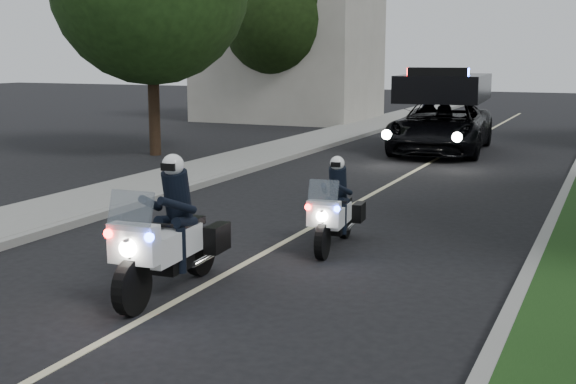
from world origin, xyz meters
TOP-DOWN VIEW (x-y plane):
  - ground at (0.00, 0.00)m, footprint 120.00×120.00m
  - curb_right at (4.10, 10.00)m, footprint 0.20×60.00m
  - curb_left at (-4.10, 10.00)m, footprint 0.20×60.00m
  - sidewalk_left at (-5.20, 10.00)m, footprint 2.00×60.00m
  - building_far at (-10.00, 26.00)m, footprint 8.00×6.00m
  - lane_marking at (0.00, 10.00)m, footprint 0.12×50.00m
  - police_moto_left at (-0.27, 0.27)m, footprint 0.91×2.26m
  - police_moto_right at (0.91, 3.43)m, footprint 0.83×1.87m
  - police_suv at (-0.28, 16.61)m, footprint 3.30×6.36m
  - bicycle at (-2.39, 23.29)m, footprint 0.77×1.81m
  - cyclist at (-2.39, 23.29)m, footprint 0.71×0.52m
  - tree_left_near at (-8.51, 12.10)m, footprint 7.02×7.02m
  - tree_left_far at (-9.59, 24.34)m, footprint 6.37×6.37m

SIDE VIEW (x-z plane):
  - ground at x=0.00m, z-range 0.00..0.00m
  - police_moto_left at x=-0.27m, z-range -0.94..0.94m
  - police_moto_right at x=0.91m, z-range -0.77..0.77m
  - police_suv at x=-0.28m, z-range -1.50..1.50m
  - bicycle at x=-2.39m, z-range -0.46..0.46m
  - cyclist at x=-2.39m, z-range -0.91..0.91m
  - tree_left_near at x=-8.51m, z-range -5.18..5.18m
  - tree_left_far at x=-9.59m, z-range -4.58..4.58m
  - lane_marking at x=0.00m, z-range 0.00..0.01m
  - curb_right at x=4.10m, z-range 0.00..0.15m
  - curb_left at x=-4.10m, z-range 0.00..0.15m
  - sidewalk_left at x=-5.20m, z-range 0.00..0.16m
  - building_far at x=-10.00m, z-range 0.00..7.00m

